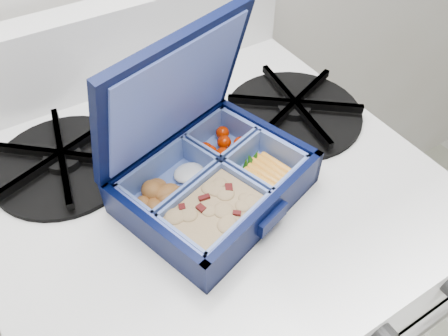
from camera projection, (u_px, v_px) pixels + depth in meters
stove at (209, 310)px, 0.85m from camera, size 0.53×0.53×0.80m
bento_box at (215, 182)px, 0.51m from camera, size 0.24×0.21×0.05m
burner_grate at (294, 107)px, 0.62m from camera, size 0.25×0.25×0.03m
burner_grate_rear at (64, 160)px, 0.56m from camera, size 0.23×0.23×0.02m
fork at (179, 124)px, 0.61m from camera, size 0.15×0.12×0.01m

